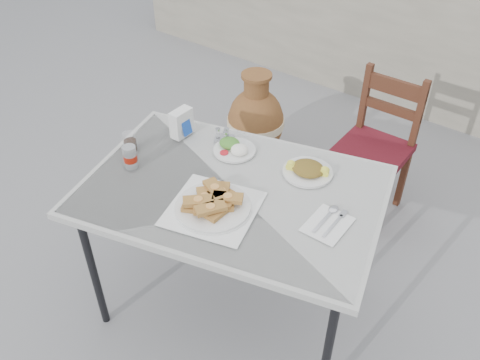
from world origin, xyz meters
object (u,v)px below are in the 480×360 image
Objects in this scene: salad_rice_plate at (234,148)px; napkin_holder at (182,123)px; cafe_table at (232,197)px; soda_can at (130,157)px; condiment_caddy at (224,136)px; chair at (375,146)px; cola_glass at (130,143)px; salad_chopped_plate at (308,170)px; terracotta_urn at (256,123)px; pide_plate at (213,203)px.

napkin_holder is (-0.29, -0.05, 0.05)m from salad_rice_plate.
soda_can is at bearing -160.75° from cafe_table.
chair reaches higher than condiment_caddy.
condiment_caddy reaches higher than cafe_table.
cola_glass is at bearing -112.46° from napkin_holder.
cola_glass is (-0.77, -0.36, 0.02)m from salad_chopped_plate.
terracotta_urn is (-0.10, 1.18, -0.52)m from cola_glass.
napkin_holder is at bearing 88.78° from soda_can.
soda_can is (-0.68, -0.45, 0.04)m from salad_chopped_plate.
salad_chopped_plate is 0.92m from chair.
soda_can is 1.52m from chair.
napkin_holder is at bearing -170.95° from salad_rice_plate.
cola_glass is 0.14× the size of terracotta_urn.
napkin_holder is at bearing -77.65° from terracotta_urn.
soda_can reaches higher than condiment_caddy.
chair is at bearing 82.20° from pide_plate.
cafe_table is 3.37× the size of pide_plate.
soda_can is at bearing -179.49° from pide_plate.
chair is 1.30× the size of terracotta_urn.
salad_rice_plate reaches higher than terracotta_urn.
cola_glass is at bearing -172.78° from cafe_table.
pide_plate reaches higher than terracotta_urn.
salad_chopped_plate is at bearing 25.06° from cola_glass.
cafe_table is 1.20m from chair.
cola_glass reaches higher than terracotta_urn.
pide_plate is 0.49m from soda_can.
cafe_table is at bearing 97.73° from pide_plate.
salad_rice_plate is 1.83× the size of soda_can.
cola_glass is (-0.40, -0.30, 0.02)m from salad_rice_plate.
cafe_table is 0.51m from soda_can.
napkin_holder reaches higher than terracotta_urn.
chair is (0.18, 1.30, -0.36)m from pide_plate.
cola_glass is at bearing 137.52° from soda_can.
chair is (0.76, 1.22, -0.37)m from cola_glass.
salad_rice_plate reaches higher than salad_chopped_plate.
cola_glass is (-0.59, 0.09, 0.01)m from pide_plate.
cafe_table is at bearing -53.96° from salad_rice_plate.
chair is at bearing 62.28° from condiment_caddy.
napkin_holder is (-0.67, -0.11, 0.05)m from salad_chopped_plate.
chair is (0.67, 1.31, -0.39)m from soda_can.
condiment_caddy is (0.20, 0.43, -0.03)m from soda_can.
cafe_table is at bearing 19.25° from soda_can.
chair reaches higher than salad_rice_plate.
terracotta_urn is at bearing -177.65° from chair.
terracotta_urn is at bearing 102.97° from napkin_holder.
pide_plate is at bearing -112.82° from salad_chopped_plate.
salad_rice_plate is 0.90× the size of salad_chopped_plate.
soda_can reaches higher than salad_rice_plate.
condiment_caddy is at bearing -177.25° from salad_chopped_plate.
salad_chopped_plate is at bearing 9.89° from salad_rice_plate.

